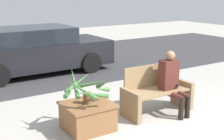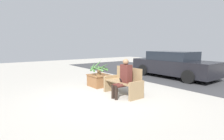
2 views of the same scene
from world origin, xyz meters
The scene contains 7 objects.
ground_plane centered at (0.00, 0.00, 0.00)m, with size 30.00×30.00×0.00m, color #ADA89E.
road_surface centered at (0.00, 6.12, 0.00)m, with size 20.00×6.00×0.01m, color #38383A.
bench centered at (0.11, 0.84, 0.42)m, with size 1.44×0.59×0.94m.
person_seated centered at (0.34, 0.64, 0.69)m, with size 0.37×0.64×1.26m.
planter_box centered at (-1.46, 0.83, 0.26)m, with size 0.84×0.77×0.49m.
potted_plant centered at (-1.47, 0.83, 0.77)m, with size 0.89×0.88×0.63m.
parked_car centered at (-0.87, 5.17, 0.68)m, with size 4.37×1.98×1.37m.
Camera 2 is at (4.58, -3.02, 1.69)m, focal length 28.00 mm.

